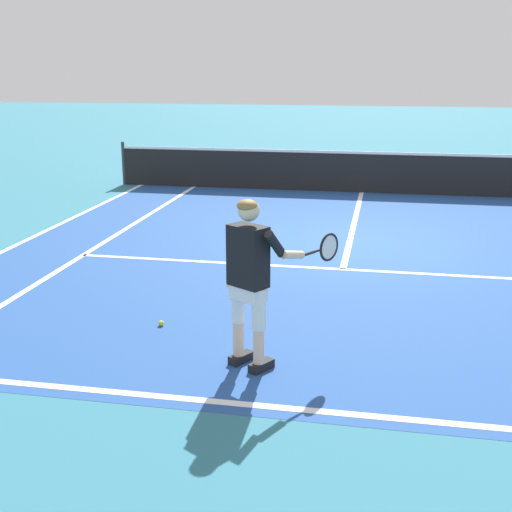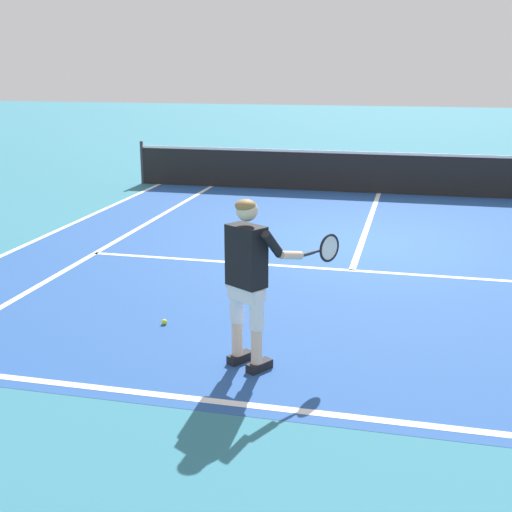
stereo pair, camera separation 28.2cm
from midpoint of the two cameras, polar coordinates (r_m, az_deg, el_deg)
The scene contains 10 objects.
ground_plane at distance 11.68m, azimuth 7.15°, elevation 1.11°, with size 80.00×80.00×0.00m, color teal.
court_inner_surface at distance 11.12m, azimuth 6.94°, elevation 0.39°, with size 10.98×11.14×0.00m, color #234C93.
line_baseline at distance 6.13m, azimuth 3.09°, elevation -12.78°, with size 10.98×0.10×0.01m, color white.
line_service at distance 10.13m, azimuth 6.50°, elevation -1.11°, with size 8.23×0.10×0.01m, color white.
line_centre_service at distance 13.22m, azimuth 7.64°, elevation 2.85°, with size 0.10×6.40×0.01m, color white.
line_singles_left at distance 12.10m, azimuth -12.88°, elevation 1.37°, with size 0.10×10.74×0.01m, color white.
line_doubles_left at distance 12.71m, azimuth -18.57°, elevation 1.63°, with size 0.10×10.74×0.01m, color white.
tennis_net at distance 16.27m, azimuth 8.42°, elevation 7.01°, with size 11.96×0.08×1.07m.
tennis_player at distance 6.57m, azimuth -1.68°, elevation -1.41°, with size 1.06×0.89×1.71m.
tennis_ball_near_feet at distance 8.02m, azimuth -8.96°, elevation -5.60°, with size 0.07×0.07×0.07m, color #CCE02D.
Camera 1 is at (0.57, -11.31, 2.93)m, focal length 47.75 mm.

